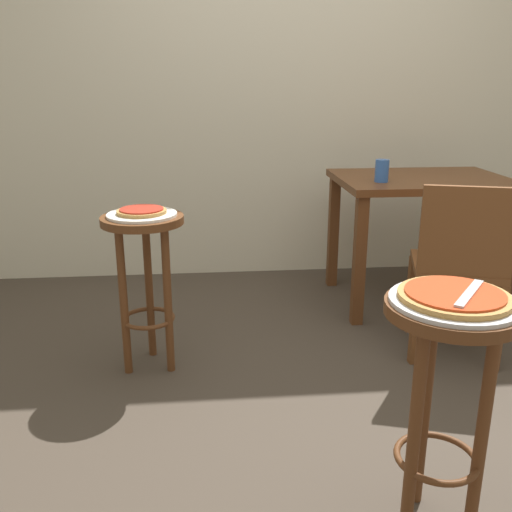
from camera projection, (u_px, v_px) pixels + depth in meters
ground_plane at (338, 389)px, 2.46m from camera, size 6.00×6.00×0.00m
back_wall at (288, 43)px, 3.58m from camera, size 6.00×0.10×3.00m
stool_foreground at (446, 370)px, 1.55m from camera, size 0.36×0.36×0.72m
serving_plate_foreground at (454, 301)px, 1.49m from camera, size 0.34×0.34×0.01m
pizza_foreground at (454, 296)px, 1.48m from camera, size 0.29×0.29×0.02m
stool_middle at (145, 259)px, 2.50m from camera, size 0.36×0.36×0.72m
serving_plate_middle at (142, 215)px, 2.44m from camera, size 0.30×0.30×0.01m
pizza_middle at (142, 211)px, 2.44m from camera, size 0.21×0.21×0.02m
dining_table at (421, 198)px, 3.26m from camera, size 0.96×0.72×0.75m
cup_near_edge at (382, 171)px, 3.05m from camera, size 0.07×0.07×0.12m
wooden_chair at (459, 264)px, 2.62m from camera, size 0.50×0.50×0.85m
pizza_server_knife at (469, 293)px, 1.46m from camera, size 0.16×0.19×0.01m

